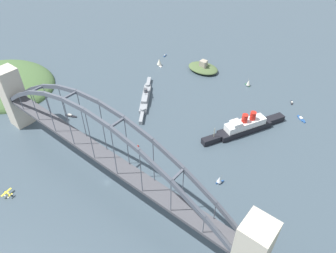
# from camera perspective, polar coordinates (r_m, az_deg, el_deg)

# --- Properties ---
(ground_plane) EXTENTS (1400.00, 1400.00, 0.00)m
(ground_plane) POSITION_cam_1_polar(r_m,az_deg,el_deg) (260.54, -11.31, -10.10)
(ground_plane) COLOR #3D4C56
(harbor_arch_bridge) EXTENTS (312.91, 18.06, 78.57)m
(harbor_arch_bridge) POSITION_cam_1_polar(r_m,az_deg,el_deg) (237.04, -12.30, -5.01)
(harbor_arch_bridge) COLOR beige
(harbor_arch_bridge) RESTS_ON ground
(headland_west_shore) EXTENTS (128.50, 105.77, 30.36)m
(headland_west_shore) POSITION_cam_1_polar(r_m,az_deg,el_deg) (417.37, -28.16, 6.77)
(headland_west_shore) COLOR #476638
(headland_west_shore) RESTS_ON ground
(ocean_liner) EXTENTS (47.42, 86.86, 21.04)m
(ocean_liner) POSITION_cam_1_polar(r_m,az_deg,el_deg) (306.16, 14.09, 0.00)
(ocean_liner) COLOR black
(ocean_liner) RESTS_ON ground
(naval_cruiser) EXTENTS (53.71, 72.12, 17.43)m
(naval_cruiser) POSITION_cam_1_polar(r_m,az_deg,el_deg) (342.33, -4.21, 5.36)
(naval_cruiser) COLOR gray
(naval_cruiser) RESTS_ON ground
(fort_island_mid_harbor) EXTENTS (40.08, 28.87, 14.51)m
(fort_island_mid_harbor) POSITION_cam_1_polar(r_m,az_deg,el_deg) (399.48, 6.51, 10.76)
(fort_island_mid_harbor) COLOR #4C6038
(fort_island_mid_harbor) RESTS_ON ground
(seaplane_taxiing_near_bridge) EXTENTS (8.47, 9.40, 4.91)m
(seaplane_taxiing_near_bridge) POSITION_cam_1_polar(r_m,az_deg,el_deg) (276.03, -27.59, -10.96)
(seaplane_taxiing_near_bridge) COLOR #B7B7B2
(seaplane_taxiing_near_bridge) RESTS_ON ground
(small_boat_0) EXTENTS (10.40, 8.15, 10.77)m
(small_boat_0) POSITION_cam_1_polar(r_m,az_deg,el_deg) (408.33, -1.63, 11.86)
(small_boat_0) COLOR silver
(small_boat_0) RESTS_ON ground
(small_boat_1) EXTENTS (2.51, 7.44, 2.04)m
(small_boat_1) POSITION_cam_1_polar(r_m,az_deg,el_deg) (433.56, -0.57, 13.01)
(small_boat_1) COLOR #234C8C
(small_boat_1) RESTS_ON ground
(small_boat_2) EXTENTS (4.15, 7.30, 2.17)m
(small_boat_2) POSITION_cam_1_polar(r_m,az_deg,el_deg) (363.81, 21.95, 4.13)
(small_boat_2) COLOR black
(small_boat_2) RESTS_ON ground
(small_boat_3) EXTENTS (11.42, 8.95, 1.91)m
(small_boat_3) POSITION_cam_1_polar(r_m,az_deg,el_deg) (343.32, 23.45, 1.33)
(small_boat_3) COLOR #234C8C
(small_boat_3) RESTS_ON ground
(small_boat_4) EXTENTS (5.47, 7.01, 8.07)m
(small_boat_4) POSITION_cam_1_polar(r_m,az_deg,el_deg) (255.80, 9.52, -9.69)
(small_boat_4) COLOR #234C8C
(small_boat_4) RESTS_ON ground
(small_boat_5) EXTENTS (8.05, 5.91, 8.89)m
(small_boat_5) POSITION_cam_1_polar(r_m,az_deg,el_deg) (377.55, 14.69, 7.85)
(small_boat_5) COLOR #2D6B3D
(small_boat_5) RESTS_ON ground
(small_boat_6) EXTENTS (12.28, 6.36, 2.56)m
(small_boat_6) POSITION_cam_1_polar(r_m,az_deg,el_deg) (334.22, -17.60, 1.92)
(small_boat_6) COLOR black
(small_boat_6) RESTS_ON ground
(channel_marker_buoy) EXTENTS (2.20, 2.20, 2.75)m
(channel_marker_buoy) POSITION_cam_1_polar(r_m,az_deg,el_deg) (285.37, -5.58, -3.54)
(channel_marker_buoy) COLOR red
(channel_marker_buoy) RESTS_ON ground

